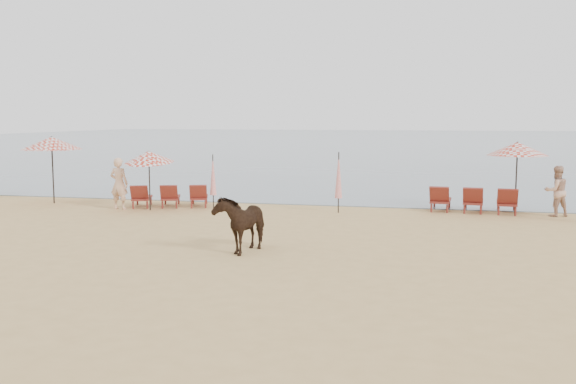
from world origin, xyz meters
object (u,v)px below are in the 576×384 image
umbrella_closed_right (339,176)px  beachgoer_left (119,184)px  lounger_cluster_left (170,196)px  umbrella_open_left_b (149,157)px  cow (241,222)px  umbrella_open_right (517,149)px  beachgoer_right_a (556,191)px  lounger_cluster_right (473,200)px  umbrella_closed_left (213,175)px  umbrella_open_left_a (52,143)px

umbrella_closed_right → beachgoer_left: (-7.96, -0.98, -0.37)m
lounger_cluster_left → umbrella_closed_right: size_ratio=1.46×
umbrella_open_left_b → beachgoer_left: (-1.18, -0.06, -0.99)m
cow → umbrella_open_right: bearing=57.4°
lounger_cluster_left → beachgoer_right_a: 13.75m
lounger_cluster_right → beachgoer_left: (-12.60, -2.11, 0.50)m
lounger_cluster_right → umbrella_closed_right: (-4.65, -1.14, 0.87)m
beachgoer_left → beachgoer_right_a: 15.42m
umbrella_open_right → beachgoer_left: size_ratio=1.33×
umbrella_open_left_b → umbrella_open_right: umbrella_open_right is taller
umbrella_closed_left → umbrella_closed_right: bearing=-1.5°
beachgoer_right_a → lounger_cluster_left: bearing=-17.5°
cow → beachgoer_left: beachgoer_left is taller
umbrella_open_left_b → umbrella_closed_left: (2.06, 1.04, -0.71)m
cow → beachgoer_left: size_ratio=0.91×
umbrella_open_right → beachgoer_left: bearing=-172.7°
umbrella_open_right → beachgoer_right_a: (1.28, -0.32, -1.41)m
cow → beachgoer_left: bearing=147.0°
beachgoer_left → umbrella_open_left_b: bearing=-174.2°
lounger_cluster_left → umbrella_closed_right: 6.42m
cow → beachgoer_right_a: (8.74, 7.92, 0.13)m
umbrella_open_left_a → umbrella_open_left_b: bearing=-25.3°
lounger_cluster_right → umbrella_open_right: (1.43, 0.07, 1.82)m
umbrella_closed_left → umbrella_open_left_b: bearing=-153.2°
umbrella_open_left_b → umbrella_closed_right: size_ratio=1.04×
umbrella_open_left_b → umbrella_closed_right: 6.87m
lounger_cluster_left → beachgoer_left: beachgoer_left is taller
umbrella_open_left_b → beachgoer_left: bearing=-171.2°
umbrella_open_left_b → beachgoer_right_a: size_ratio=1.29×
lounger_cluster_left → umbrella_closed_right: bearing=-18.3°
beachgoer_left → lounger_cluster_right: bearing=-167.8°
umbrella_closed_right → beachgoer_left: size_ratio=1.13×
umbrella_open_left_b → cow: 8.23m
beachgoer_left → umbrella_closed_right: bearing=-170.3°
umbrella_closed_left → cow: 7.90m
lounger_cluster_right → cow: (-6.04, -8.16, 0.29)m
umbrella_open_right → cow: size_ratio=1.45×
cow → beachgoer_right_a: 11.80m
umbrella_open_right → beachgoer_right_a: size_ratio=1.46×
lounger_cluster_right → cow: bearing=-122.2°
umbrella_open_left_b → cow: (5.38, -6.11, -1.20)m
cow → umbrella_open_left_a: bearing=154.3°
umbrella_open_right → lounger_cluster_right: bearing=-178.7°
umbrella_open_left_a → umbrella_closed_left: umbrella_open_left_a is taller
umbrella_closed_left → umbrella_closed_right: (4.72, -0.13, 0.09)m
beachgoer_left → beachgoer_right_a: beachgoer_left is taller
lounger_cluster_right → umbrella_closed_right: size_ratio=1.43×
lounger_cluster_left → umbrella_open_left_b: 1.79m
lounger_cluster_left → umbrella_open_left_a: size_ratio=1.20×
cow → beachgoer_right_a: size_ratio=1.01×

